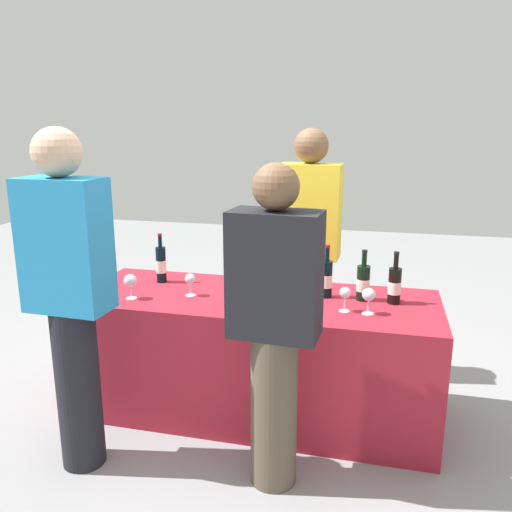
{
  "coord_description": "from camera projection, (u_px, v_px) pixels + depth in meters",
  "views": [
    {
      "loc": [
        0.7,
        -2.86,
        1.74
      ],
      "look_at": [
        0.0,
        0.0,
        1.0
      ],
      "focal_mm": 36.4,
      "sensor_mm": 36.0,
      "label": 1
    }
  ],
  "objects": [
    {
      "name": "wine_bottle_2",
      "position": [
        284.0,
        271.0,
        3.23
      ],
      "size": [
        0.07,
        0.07,
        0.31
      ],
      "color": "black",
      "rests_on": "tasting_table"
    },
    {
      "name": "wine_bottle_3",
      "position": [
        327.0,
        278.0,
        3.07
      ],
      "size": [
        0.07,
        0.07,
        0.32
      ],
      "color": "black",
      "rests_on": "tasting_table"
    },
    {
      "name": "wine_glass_4",
      "position": [
        345.0,
        294.0,
        2.83
      ],
      "size": [
        0.06,
        0.06,
        0.14
      ],
      "color": "silver",
      "rests_on": "tasting_table"
    },
    {
      "name": "tasting_table",
      "position": [
        256.0,
        354.0,
        3.19
      ],
      "size": [
        2.15,
        0.79,
        0.75
      ],
      "primitive_type": "cube",
      "color": "maroon",
      "rests_on": "ground_plane"
    },
    {
      "name": "wine_bottle_5",
      "position": [
        395.0,
        285.0,
        2.96
      ],
      "size": [
        0.07,
        0.07,
        0.3
      ],
      "color": "black",
      "rests_on": "tasting_table"
    },
    {
      "name": "guest_0",
      "position": [
        70.0,
        292.0,
        2.54
      ],
      "size": [
        0.41,
        0.24,
        1.74
      ],
      "rotation": [
        0.0,
        0.0,
        -0.04
      ],
      "color": "black",
      "rests_on": "ground_plane"
    },
    {
      "name": "wine_bottle_0",
      "position": [
        161.0,
        264.0,
        3.36
      ],
      "size": [
        0.07,
        0.07,
        0.32
      ],
      "color": "black",
      "rests_on": "tasting_table"
    },
    {
      "name": "wine_glass_1",
      "position": [
        190.0,
        280.0,
        3.09
      ],
      "size": [
        0.06,
        0.06,
        0.14
      ],
      "color": "silver",
      "rests_on": "tasting_table"
    },
    {
      "name": "wine_glass_0",
      "position": [
        130.0,
        281.0,
        3.04
      ],
      "size": [
        0.08,
        0.08,
        0.15
      ],
      "color": "silver",
      "rests_on": "tasting_table"
    },
    {
      "name": "wine_glass_3",
      "position": [
        291.0,
        292.0,
        2.86
      ],
      "size": [
        0.07,
        0.07,
        0.14
      ],
      "color": "silver",
      "rests_on": "tasting_table"
    },
    {
      "name": "wine_bottle_1",
      "position": [
        249.0,
        271.0,
        3.21
      ],
      "size": [
        0.07,
        0.07,
        0.34
      ],
      "color": "black",
      "rests_on": "tasting_table"
    },
    {
      "name": "wine_glass_5",
      "position": [
        369.0,
        296.0,
        2.79
      ],
      "size": [
        0.07,
        0.07,
        0.15
      ],
      "color": "silver",
      "rests_on": "tasting_table"
    },
    {
      "name": "server_pouring",
      "position": [
        309.0,
        245.0,
        3.59
      ],
      "size": [
        0.42,
        0.24,
        1.73
      ],
      "rotation": [
        0.0,
        0.0,
        3.11
      ],
      "color": "brown",
      "rests_on": "ground_plane"
    },
    {
      "name": "guest_1",
      "position": [
        275.0,
        322.0,
        2.42
      ],
      "size": [
        0.43,
        0.25,
        1.59
      ],
      "rotation": [
        0.0,
        0.0,
        -0.06
      ],
      "color": "brown",
      "rests_on": "ground_plane"
    },
    {
      "name": "wine_glass_2",
      "position": [
        230.0,
        289.0,
        2.95
      ],
      "size": [
        0.07,
        0.07,
        0.13
      ],
      "color": "silver",
      "rests_on": "tasting_table"
    },
    {
      "name": "ground_plane",
      "position": [
        256.0,
        409.0,
        3.28
      ],
      "size": [
        12.0,
        12.0,
        0.0
      ],
      "primitive_type": "plane",
      "color": "gray"
    },
    {
      "name": "wine_bottle_4",
      "position": [
        363.0,
        282.0,
        3.01
      ],
      "size": [
        0.08,
        0.08,
        0.3
      ],
      "color": "black",
      "rests_on": "tasting_table"
    }
  ]
}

